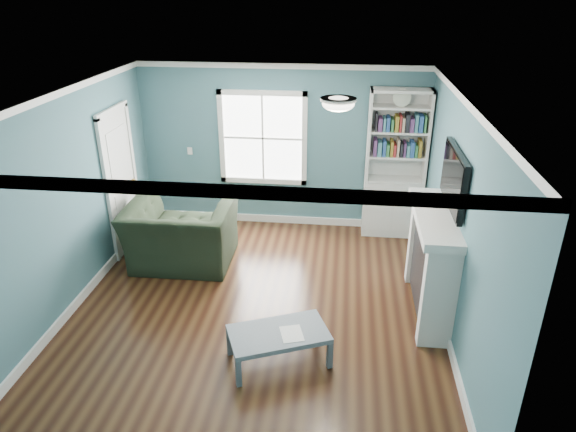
# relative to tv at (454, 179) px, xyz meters

# --- Properties ---
(floor) EXTENTS (5.00, 5.00, 0.00)m
(floor) POSITION_rel_tv_xyz_m (-2.20, -0.20, -1.72)
(floor) COLOR black
(floor) RESTS_ON ground
(room_walls) EXTENTS (5.00, 5.00, 5.00)m
(room_walls) POSITION_rel_tv_xyz_m (-2.20, -0.20, -0.14)
(room_walls) COLOR #3F6F75
(room_walls) RESTS_ON ground
(trim) EXTENTS (4.50, 5.00, 2.60)m
(trim) POSITION_rel_tv_xyz_m (-2.20, -0.20, -0.49)
(trim) COLOR white
(trim) RESTS_ON ground
(window) EXTENTS (1.40, 0.06, 1.50)m
(window) POSITION_rel_tv_xyz_m (-2.50, 2.29, -0.27)
(window) COLOR white
(window) RESTS_ON room_walls
(bookshelf) EXTENTS (0.90, 0.35, 2.31)m
(bookshelf) POSITION_rel_tv_xyz_m (-0.43, 2.10, -0.80)
(bookshelf) COLOR silver
(bookshelf) RESTS_ON ground
(fireplace) EXTENTS (0.44, 1.58, 1.30)m
(fireplace) POSITION_rel_tv_xyz_m (-0.12, 0.00, -1.09)
(fireplace) COLOR black
(fireplace) RESTS_ON ground
(tv) EXTENTS (0.06, 1.10, 0.65)m
(tv) POSITION_rel_tv_xyz_m (0.00, 0.00, 0.00)
(tv) COLOR black
(tv) RESTS_ON fireplace
(door) EXTENTS (0.12, 0.98, 2.17)m
(door) POSITION_rel_tv_xyz_m (-4.42, 1.20, -0.65)
(door) COLOR silver
(door) RESTS_ON ground
(ceiling_fixture) EXTENTS (0.38, 0.38, 0.15)m
(ceiling_fixture) POSITION_rel_tv_xyz_m (-1.30, -0.10, 0.82)
(ceiling_fixture) COLOR white
(ceiling_fixture) RESTS_ON room_walls
(light_switch) EXTENTS (0.08, 0.01, 0.12)m
(light_switch) POSITION_rel_tv_xyz_m (-3.70, 2.28, -0.52)
(light_switch) COLOR white
(light_switch) RESTS_ON room_walls
(recliner) EXTENTS (1.44, 0.95, 1.25)m
(recliner) POSITION_rel_tv_xyz_m (-3.43, 0.77, -1.10)
(recliner) COLOR black
(recliner) RESTS_ON ground
(coffee_table) EXTENTS (1.16, 0.91, 0.37)m
(coffee_table) POSITION_rel_tv_xyz_m (-1.81, -1.15, -1.40)
(coffee_table) COLOR #495058
(coffee_table) RESTS_ON ground
(paper_sheet) EXTENTS (0.29, 0.33, 0.00)m
(paper_sheet) POSITION_rel_tv_xyz_m (-1.67, -1.16, -1.35)
(paper_sheet) COLOR white
(paper_sheet) RESTS_ON coffee_table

